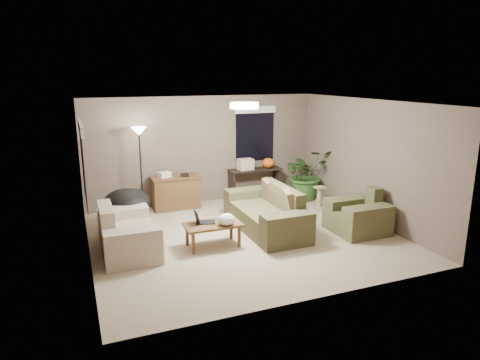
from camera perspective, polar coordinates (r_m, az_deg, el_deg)
name	(u,v)px	position (r m, az deg, el deg)	size (l,w,h in m)	color
room_shell	(244,172)	(7.78, 0.54, 1.10)	(5.50, 5.50, 5.50)	tan
main_sofa	(267,215)	(8.43, 3.66, -4.65)	(0.95, 2.20, 0.85)	brown
throw_pillows	(279,196)	(8.43, 5.26, -2.15)	(0.35, 1.39, 0.47)	#8C7251
loveseat	(126,235)	(7.64, -14.94, -7.09)	(0.90, 1.60, 0.85)	beige
armchair	(358,217)	(8.59, 15.45, -4.75)	(0.95, 1.00, 0.85)	#4A4B2D
coffee_table	(213,227)	(7.59, -3.63, -6.27)	(1.00, 0.55, 0.42)	brown
laptop	(202,220)	(7.59, -5.09, -5.32)	(0.39, 0.31, 0.24)	black
plastic_bag	(226,219)	(7.46, -1.83, -5.26)	(0.29, 0.27, 0.21)	white
desk	(176,192)	(9.79, -8.50, -1.62)	(1.10, 0.50, 0.75)	brown
desk_papers	(169,175)	(9.65, -9.48, 0.70)	(0.72, 0.32, 0.12)	silver
console_table	(255,181)	(10.43, 1.99, -0.17)	(1.30, 0.40, 0.75)	black
pumpkin	(268,163)	(10.48, 3.76, 2.30)	(0.29, 0.29, 0.24)	orange
cardboard_box	(245,164)	(10.24, 0.73, 2.11)	(0.35, 0.26, 0.26)	beige
papasan_chair	(127,206)	(8.70, -14.83, -3.33)	(1.14, 1.14, 0.80)	black
floor_lamp	(139,142)	(9.25, -13.26, 4.99)	(0.32, 0.32, 1.91)	black
ceiling_fixture	(244,106)	(7.60, 0.57, 9.88)	(0.50, 0.50, 0.10)	white
houseplant	(306,180)	(10.51, 8.77, 0.06)	(1.12, 1.25, 0.97)	#2D5923
cat_scratching_post	(319,199)	(9.91, 10.53, -2.50)	(0.32, 0.32, 0.50)	tan
window_left	(82,150)	(7.41, -20.34, 3.81)	(0.05, 1.56, 1.33)	black
window_back	(255,125)	(10.44, 2.03, 7.37)	(1.06, 0.05, 1.33)	black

